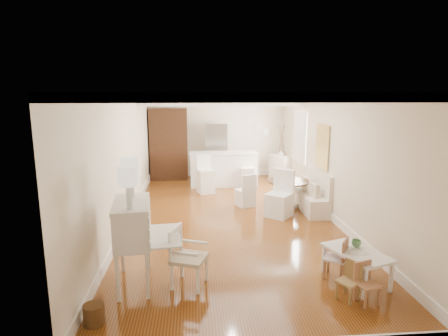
{
  "coord_description": "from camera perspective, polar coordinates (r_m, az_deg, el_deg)",
  "views": [
    {
      "loc": [
        -0.8,
        -8.0,
        2.79
      ],
      "look_at": [
        -0.12,
        0.3,
        1.11
      ],
      "focal_mm": 30.0,
      "sensor_mm": 36.0,
      "label": 1
    }
  ],
  "objects": [
    {
      "name": "room",
      "position": [
        8.41,
        1.05,
        5.85
      ],
      "size": [
        9.0,
        9.04,
        2.82
      ],
      "color": "brown",
      "rests_on": "ground"
    },
    {
      "name": "secretary_bureau",
      "position": [
        5.71,
        -13.68,
        -11.14
      ],
      "size": [
        1.1,
        1.12,
        1.27
      ],
      "primitive_type": "cube",
      "rotation": [
        0.0,
        0.0,
        0.11
      ],
      "color": "silver",
      "rests_on": "ground"
    },
    {
      "name": "gustavian_armchair",
      "position": [
        5.62,
        -5.33,
        -13.38
      ],
      "size": [
        0.65,
        0.65,
        0.88
      ],
      "primitive_type": "cube",
      "rotation": [
        0.0,
        0.0,
        1.22
      ],
      "color": "white",
      "rests_on": "ground"
    },
    {
      "name": "wicker_basket",
      "position": [
        5.17,
        -19.21,
        -20.32
      ],
      "size": [
        0.34,
        0.34,
        0.26
      ],
      "primitive_type": "cylinder",
      "rotation": [
        0.0,
        0.0,
        0.42
      ],
      "color": "brown",
      "rests_on": "ground"
    },
    {
      "name": "kids_table",
      "position": [
        6.11,
        19.44,
        -13.97
      ],
      "size": [
        0.87,
        1.11,
        0.49
      ],
      "primitive_type": "cube",
      "rotation": [
        0.0,
        0.0,
        0.34
      ],
      "color": "white",
      "rests_on": "ground"
    },
    {
      "name": "kids_chair_a",
      "position": [
        5.59,
        18.42,
        -16.03
      ],
      "size": [
        0.37,
        0.37,
        0.55
      ],
      "primitive_type": "cube",
      "rotation": [
        0.0,
        0.0,
        -0.96
      ],
      "color": "olive",
      "rests_on": "ground"
    },
    {
      "name": "kids_chair_b",
      "position": [
        6.1,
        16.61,
        -12.93
      ],
      "size": [
        0.44,
        0.44,
        0.66
      ],
      "primitive_type": "cube",
      "rotation": [
        0.0,
        0.0,
        -2.17
      ],
      "color": "#966444",
      "rests_on": "ground"
    },
    {
      "name": "kids_chair_c",
      "position": [
        5.58,
        21.02,
        -16.14
      ],
      "size": [
        0.34,
        0.34,
        0.57
      ],
      "primitive_type": "cube",
      "rotation": [
        0.0,
        0.0,
        0.27
      ],
      "color": "#AB724D",
      "rests_on": "ground"
    },
    {
      "name": "banquette",
      "position": [
        9.24,
        13.06,
        -3.34
      ],
      "size": [
        0.52,
        1.6,
        0.98
      ],
      "primitive_type": "cube",
      "color": "silver",
      "rests_on": "ground"
    },
    {
      "name": "dining_table",
      "position": [
        9.34,
        9.68,
        -3.97
      ],
      "size": [
        1.07,
        1.07,
        0.69
      ],
      "primitive_type": "cylinder",
      "rotation": [
        0.0,
        0.0,
        -0.06
      ],
      "color": "#4D3018",
      "rests_on": "ground"
    },
    {
      "name": "slip_chair_near",
      "position": [
        8.63,
        8.43,
        -3.9
      ],
      "size": [
        0.73,
        0.73,
        1.07
      ],
      "primitive_type": "cube",
      "rotation": [
        0.0,
        0.0,
        -0.7
      ],
      "color": "white",
      "rests_on": "ground"
    },
    {
      "name": "slip_chair_far",
      "position": [
        9.37,
        3.26,
        -3.33
      ],
      "size": [
        0.53,
        0.54,
        0.83
      ],
      "primitive_type": "cube",
      "rotation": [
        0.0,
        0.0,
        -2.72
      ],
      "color": "white",
      "rests_on": "ground"
    },
    {
      "name": "breakfast_counter",
      "position": [
        11.37,
        -0.06,
        -0.16
      ],
      "size": [
        2.05,
        0.65,
        1.03
      ],
      "primitive_type": "cube",
      "color": "white",
      "rests_on": "ground"
    },
    {
      "name": "bar_stool_left",
      "position": [
        10.55,
        -2.81,
        -0.98
      ],
      "size": [
        0.53,
        0.53,
        1.07
      ],
      "primitive_type": "cube",
      "rotation": [
        0.0,
        0.0,
        0.28
      ],
      "color": "white",
      "rests_on": "ground"
    },
    {
      "name": "bar_stool_right",
      "position": [
        11.17,
        3.57,
        -0.51
      ],
      "size": [
        0.42,
        0.42,
        0.98
      ],
      "primitive_type": "cube",
      "rotation": [
        0.0,
        0.0,
        -0.07
      ],
      "color": "white",
      "rests_on": "ground"
    },
    {
      "name": "pantry_cabinet",
      "position": [
        12.32,
        -8.39,
        3.61
      ],
      "size": [
        1.2,
        0.6,
        2.3
      ],
      "primitive_type": "cube",
      "color": "#381E11",
      "rests_on": "ground"
    },
    {
      "name": "fridge",
      "position": [
        12.35,
        0.48,
        2.58
      ],
      "size": [
        0.75,
        0.65,
        1.8
      ],
      "primitive_type": "imported",
      "color": "silver",
      "rests_on": "ground"
    },
    {
      "name": "sideboard",
      "position": [
        12.19,
        8.66,
        -0.03
      ],
      "size": [
        0.67,
        0.93,
        0.81
      ],
      "primitive_type": "cube",
      "rotation": [
        0.0,
        0.0,
        0.39
      ],
      "color": "white",
      "rests_on": "ground"
    },
    {
      "name": "pencil_cup",
      "position": [
        6.16,
        19.51,
        -10.76
      ],
      "size": [
        0.14,
        0.14,
        0.11
      ],
      "primitive_type": "imported",
      "rotation": [
        0.0,
        0.0,
        -0.04
      ],
      "color": "#5FA469",
      "rests_on": "kids_table"
    },
    {
      "name": "branch_vase",
      "position": [
        12.13,
        8.69,
        2.27
      ],
      "size": [
        0.19,
        0.19,
        0.17
      ],
      "primitive_type": "imported",
      "rotation": [
        0.0,
        0.0,
        0.16
      ],
      "color": "white",
      "rests_on": "sideboard"
    }
  ]
}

